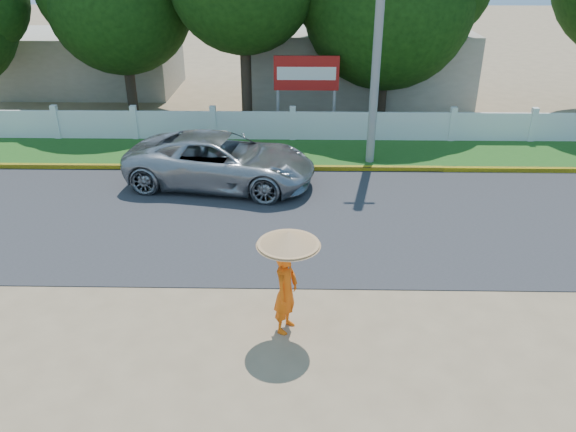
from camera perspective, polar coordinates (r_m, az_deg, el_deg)
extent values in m
plane|color=#9E8460|center=(11.59, -0.19, -10.19)|extent=(120.00, 120.00, 0.00)
cube|color=#38383A|center=(15.44, 0.18, -0.18)|extent=(60.00, 7.00, 0.02)
cube|color=#2D601E|center=(20.27, 0.42, 6.47)|extent=(60.00, 3.50, 0.03)
cube|color=yellow|center=(18.66, 0.35, 4.89)|extent=(40.00, 0.18, 0.16)
cube|color=silver|center=(21.48, 0.47, 9.13)|extent=(40.00, 0.10, 1.10)
cube|color=#B7AD99|center=(27.96, 7.03, 15.21)|extent=(10.00, 6.00, 3.20)
cube|color=#B7AD99|center=(30.60, -19.07, 14.60)|extent=(8.00, 5.00, 2.80)
cylinder|color=gray|center=(18.63, 9.06, 16.55)|extent=(0.28, 0.28, 7.67)
imported|color=#9C9FA3|center=(17.41, -6.81, 5.63)|extent=(6.11, 3.56, 1.60)
imported|color=#F65C0C|center=(10.78, -0.22, -7.67)|extent=(0.64, 0.75, 1.75)
cylinder|color=gray|center=(10.42, 0.05, -4.61)|extent=(0.02, 0.02, 1.13)
cone|color=tan|center=(10.18, 0.05, -2.27)|extent=(1.19, 1.19, 0.29)
cylinder|color=gray|center=(22.42, -1.03, 11.07)|extent=(0.12, 0.12, 2.00)
cylinder|color=gray|center=(22.45, 4.69, 11.00)|extent=(0.12, 0.12, 2.00)
cube|color=#AA1512|center=(22.10, 1.88, 14.30)|extent=(2.50, 0.12, 1.30)
cube|color=silver|center=(22.04, 1.88, 14.27)|extent=(2.25, 0.02, 0.49)
cylinder|color=#473828|center=(25.91, -15.77, 13.36)|extent=(0.44, 0.44, 3.02)
sphere|color=#19440F|center=(25.44, -16.68, 20.25)|extent=(5.94, 5.94, 5.94)
cylinder|color=#473828|center=(24.91, 9.55, 13.12)|extent=(0.44, 0.44, 2.71)
sphere|color=#19440F|center=(24.39, 10.15, 20.59)|extent=(6.93, 6.93, 6.93)
cylinder|color=#473828|center=(23.83, -4.29, 14.40)|extent=(0.44, 0.44, 4.01)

